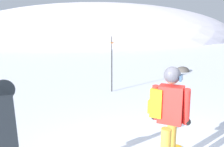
{
  "coord_description": "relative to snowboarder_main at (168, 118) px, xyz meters",
  "views": [
    {
      "loc": [
        -1.66,
        -2.57,
        2.34
      ],
      "look_at": [
        0.05,
        3.5,
        1.0
      ],
      "focal_mm": 38.48,
      "sensor_mm": 36.0,
      "label": 1
    }
  ],
  "objects": [
    {
      "name": "ridge_peak_main",
      "position": [
        7.26,
        36.85,
        -0.92
      ],
      "size": [
        43.45,
        39.1,
        10.81
      ],
      "color": "white",
      "rests_on": "ground"
    },
    {
      "name": "snowboarder_main",
      "position": [
        0.0,
        0.0,
        0.0
      ],
      "size": [
        1.28,
        1.47,
        1.71
      ],
      "color": "orange",
      "rests_on": "ground"
    },
    {
      "name": "spare_snowboard",
      "position": [
        -2.3,
        0.05,
        -0.09
      ],
      "size": [
        0.28,
        0.34,
        1.63
      ],
      "color": "black",
      "rests_on": "ground"
    },
    {
      "name": "piste_marker_near",
      "position": [
        0.41,
        4.63,
        0.19
      ],
      "size": [
        0.2,
        0.2,
        1.94
      ],
      "color": "black",
      "rests_on": "ground"
    },
    {
      "name": "rock_dark",
      "position": [
        4.67,
        7.02,
        -0.92
      ],
      "size": [
        0.7,
        0.6,
        0.49
      ],
      "color": "#4C4742",
      "rests_on": "ground"
    }
  ]
}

